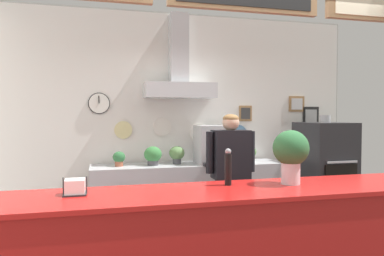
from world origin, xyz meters
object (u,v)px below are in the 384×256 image
Objects in this scene: potted_sage at (177,154)px; napkin_holder at (75,188)px; potted_rosemary at (251,153)px; pepper_grinder at (228,167)px; shop_worker at (231,184)px; potted_thyme at (119,158)px; potted_basil at (153,155)px; pizza_oven at (324,177)px; basil_vase at (291,153)px; espresso_machine at (214,145)px.

napkin_holder is at bearing -117.50° from potted_sage.
potted_rosemary is 2.33m from pepper_grinder.
shop_worker reaches higher than napkin_holder.
potted_basil is (0.42, -0.02, 0.03)m from potted_thyme.
basil_vase is at bearing -130.03° from pizza_oven.
pizza_oven is at bearing -6.86° from potted_basil.
potted_sage is 0.85× the size of pepper_grinder.
potted_thyme is 0.68× the size of pepper_grinder.
pizza_oven is 7.51× the size of potted_rosemary.
shop_worker is at bearing -122.85° from potted_rosemary.
potted_sage is at bearing 2.99° from potted_thyme.
potted_thyme is at bearing 118.32° from basil_vase.
espresso_machine is at bearing 169.56° from pizza_oven.
potted_rosemary is at bearing 0.13° from potted_thyme.
napkin_holder is at bearing -135.22° from potted_rosemary.
basil_vase is (0.47, -0.08, 0.10)m from pepper_grinder.
potted_sage reaches higher than potted_thyme.
shop_worker is 6.83× the size of potted_sage.
espresso_machine is 1.23m from potted_thyme.
potted_rosemary is 2.24m from basil_vase.
pepper_grinder is 0.48m from basil_vase.
potted_basil is 1.57× the size of napkin_holder.
basil_vase reaches higher than potted_thyme.
potted_rosemary is at bearing -1.96° from potted_sage.
potted_sage is 2.11m from pepper_grinder.
pepper_grinder is (-1.07, -2.07, 0.14)m from potted_rosemary.
pizza_oven is 1.77m from shop_worker.
shop_worker is 1.15m from potted_sage.
pizza_oven is 0.99× the size of shop_worker.
basil_vase reaches higher than potted_basil.
napkin_holder is (-1.47, -1.09, 0.25)m from shop_worker.
basil_vase is at bearing -0.75° from napkin_holder.
potted_thyme is 0.80× the size of potted_sage.
espresso_machine reaches higher than potted_sage.
basil_vase is (1.15, -2.14, 0.26)m from potted_thyme.
potted_thyme is (-1.23, 0.03, -0.14)m from espresso_machine.
potted_rosemary is at bearing 1.18° from potted_basil.
pepper_grinder reaches higher than napkin_holder.
potted_rosemary is (0.67, 1.04, 0.20)m from shop_worker.
pepper_grinder is at bearing 170.82° from basil_vase.
espresso_machine is at bearing -0.19° from potted_basil.
basil_vase reaches higher than espresso_machine.
pepper_grinder is (0.69, -2.07, 0.16)m from potted_thyme.
potted_rosemary is (-0.94, 0.30, 0.31)m from pizza_oven.
shop_worker is at bearing 68.71° from pepper_grinder.
potted_rosemary is (0.53, 0.03, -0.13)m from espresso_machine.
potted_basil is at bearing 97.46° from pepper_grinder.
espresso_machine is at bearing -7.63° from potted_sage.
shop_worker is at bearing 93.30° from basil_vase.
pizza_oven reaches higher than espresso_machine.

